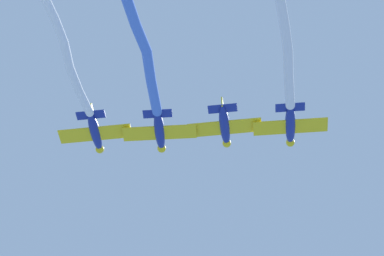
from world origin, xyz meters
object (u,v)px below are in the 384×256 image
object	(u,v)px
airplane_left_wing	(225,126)
airplane_right_wing	(160,131)
airplane_slot	(95,132)
airplane_lead	(290,125)

from	to	relation	value
airplane_left_wing	airplane_right_wing	size ratio (longest dim) A/B	0.97
airplane_left_wing	airplane_slot	distance (m)	12.29
airplane_lead	airplane_right_wing	world-z (taller)	same
airplane_left_wing	airplane_slot	xyz separation A→B (m)	(9.12, -8.23, 0.00)
airplane_right_wing	airplane_left_wing	bearing A→B (deg)	-89.90
airplane_lead	airplane_slot	bearing A→B (deg)	91.24
airplane_right_wing	airplane_slot	world-z (taller)	airplane_slot
airplane_left_wing	airplane_right_wing	xyz separation A→B (m)	(4.57, -4.12, -0.30)
airplane_left_wing	airplane_slot	size ratio (longest dim) A/B	1.00
airplane_lead	airplane_slot	size ratio (longest dim) A/B	1.01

